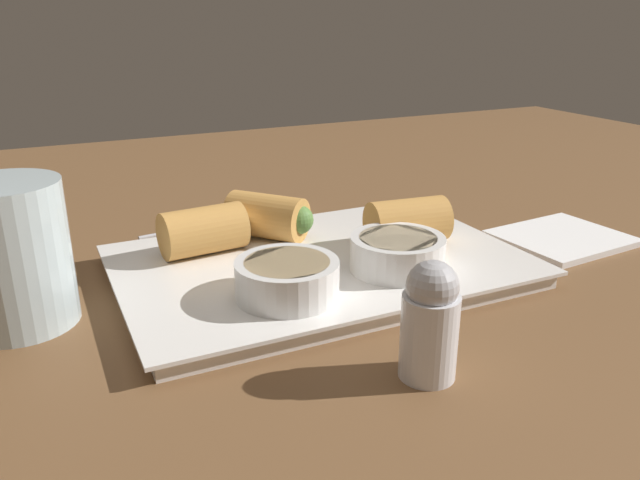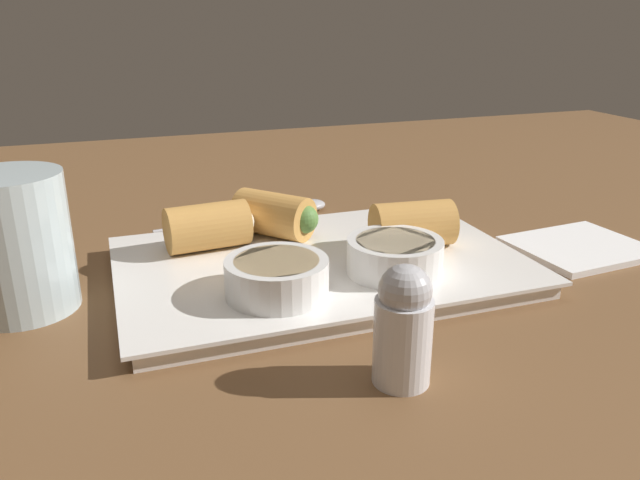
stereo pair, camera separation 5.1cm
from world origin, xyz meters
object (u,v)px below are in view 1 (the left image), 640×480
object	(u,v)px
dipping_bowl_far	(397,252)
spoon	(275,210)
napkin	(563,239)
drinking_glass	(11,255)
serving_plate	(320,266)
salt_shaker	(430,321)
dipping_bowl_near	(287,277)

from	to	relation	value
dipping_bowl_far	spoon	xyz separation A→B (cm)	(1.96, -21.78, -2.46)
napkin	drinking_glass	size ratio (longest dim) A/B	1.19
serving_plate	napkin	distance (cm)	24.94
napkin	salt_shaker	world-z (taller)	salt_shaker
napkin	dipping_bowl_near	bearing A→B (deg)	5.28
napkin	drinking_glass	xyz separation A→B (cm)	(47.79, -4.32, 4.90)
dipping_bowl_far	salt_shaker	bearing A→B (deg)	66.16
spoon	salt_shaker	world-z (taller)	salt_shaker
serving_plate	salt_shaker	distance (cm)	17.18
serving_plate	dipping_bowl_near	xyz separation A→B (cm)	(5.34, 5.70, 2.24)
napkin	salt_shaker	size ratio (longest dim) A/B	1.63
salt_shaker	dipping_bowl_near	bearing A→B (deg)	-67.83
dipping_bowl_far	spoon	bearing A→B (deg)	-84.86
spoon	dipping_bowl_far	bearing A→B (deg)	95.14
spoon	salt_shaker	xyz separation A→B (cm)	(3.39, 33.88, 3.22)
dipping_bowl_near	salt_shaker	bearing A→B (deg)	112.17
dipping_bowl_far	spoon	world-z (taller)	dipping_bowl_far
serving_plate	drinking_glass	xyz separation A→B (cm)	(23.02, -1.40, 4.44)
serving_plate	dipping_bowl_near	bearing A→B (deg)	46.86
spoon	napkin	world-z (taller)	spoon
dipping_bowl_near	napkin	distance (cm)	30.35
serving_plate	salt_shaker	bearing A→B (deg)	87.36
dipping_bowl_near	spoon	xyz separation A→B (cm)	(-7.95, -22.69, -2.46)
spoon	napkin	size ratio (longest dim) A/B	1.57
spoon	drinking_glass	size ratio (longest dim) A/B	1.86
napkin	salt_shaker	xyz separation A→B (cm)	(25.54, 13.97, 3.46)
spoon	salt_shaker	size ratio (longest dim) A/B	2.55
dipping_bowl_far	dipping_bowl_near	bearing A→B (deg)	5.25
dipping_bowl_far	drinking_glass	world-z (taller)	drinking_glass
spoon	salt_shaker	bearing A→B (deg)	84.29
dipping_bowl_near	salt_shaker	xyz separation A→B (cm)	(-4.56, 11.19, 0.76)
napkin	spoon	bearing A→B (deg)	-41.94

